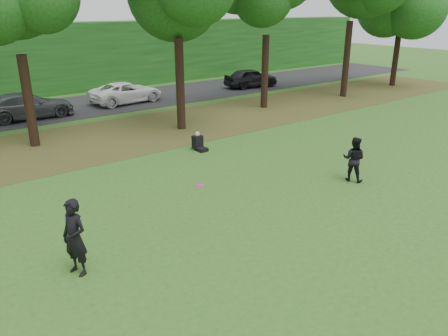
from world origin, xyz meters
The scene contains 9 objects.
ground centered at (0.00, 0.00, 0.00)m, with size 120.00×120.00×0.00m, color #27531A.
leaf_litter centered at (0.00, 13.00, 0.01)m, with size 60.00×7.00×0.01m, color #4B381B.
street centered at (0.00, 21.00, 0.01)m, with size 70.00×7.00×0.02m, color black.
far_hedge centered at (0.00, 27.00, 2.50)m, with size 70.00×3.00×5.00m, color #144714.
player_left centered at (-5.17, 2.52, 0.96)m, with size 0.70×0.46×1.91m, color black.
player_right centered at (5.01, 2.22, 0.83)m, with size 0.81×0.63×1.66m, color black.
parked_cars centered at (-2.23, 19.83, 0.75)m, with size 38.60×3.07×1.54m.
frisbee centered at (-1.79, 2.25, 1.52)m, with size 0.38×0.37×0.12m.
seated_person centered at (2.62, 8.72, 0.31)m, with size 0.43×0.74×0.83m.
Camera 1 is at (-7.93, -6.75, 6.03)m, focal length 35.00 mm.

